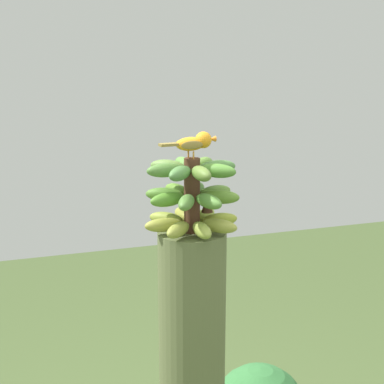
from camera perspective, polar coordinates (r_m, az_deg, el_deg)
banana_bunch at (r=1.78m, az=0.02°, el=-0.36°), size 0.30×0.30×0.23m
perched_bird at (r=1.76m, az=0.24°, el=4.80°), size 0.06×0.18×0.08m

